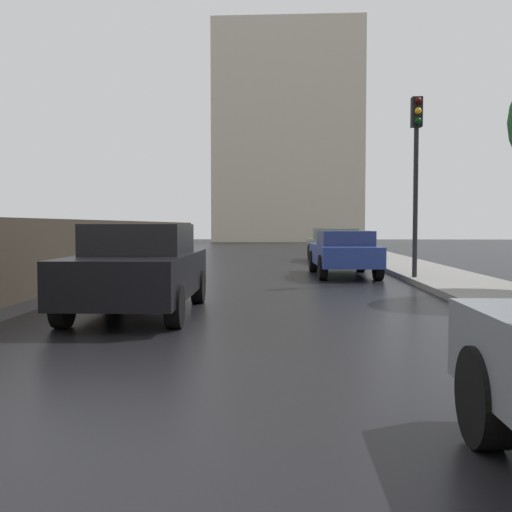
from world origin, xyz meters
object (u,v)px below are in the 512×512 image
car_green_behind_camera (335,244)px  car_blue_far_ahead (344,252)px  car_black_near_kerb (140,268)px  traffic_light (416,154)px

car_green_behind_camera → car_blue_far_ahead: bearing=-97.6°
car_black_near_kerb → car_blue_far_ahead: bearing=-119.5°
car_black_near_kerb → car_green_behind_camera: bearing=-108.0°
car_green_behind_camera → traffic_light: 9.69m
car_black_near_kerb → car_green_behind_camera: car_black_near_kerb is taller
car_black_near_kerb → traffic_light: (5.79, 5.69, 2.53)m
car_green_behind_camera → traffic_light: traffic_light is taller
traffic_light → car_green_behind_camera: bearing=97.3°
car_black_near_kerb → traffic_light: traffic_light is taller
traffic_light → car_black_near_kerb: bearing=-135.5°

